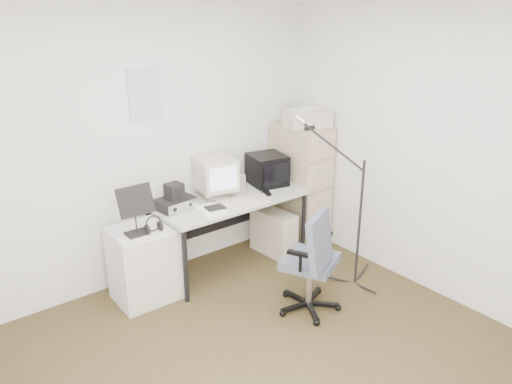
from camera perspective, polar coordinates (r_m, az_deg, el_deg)
floor at (r=3.85m, az=2.49°, el=-19.35°), size 3.60×3.60×0.01m
wall_back at (r=4.63m, az=-12.00°, el=4.90°), size 3.60×0.02×2.50m
wall_right at (r=4.52m, az=20.35°, el=3.69°), size 0.02×3.60×2.50m
wall_calendar at (r=4.50m, az=-12.63°, el=10.96°), size 0.30×0.02×0.44m
filing_cabinet at (r=5.42m, az=5.07°, el=0.94°), size 0.40×0.60×1.30m
printer at (r=5.17m, az=5.87°, el=8.42°), size 0.51×0.41×0.17m
desk at (r=4.95m, az=-2.87°, el=-4.55°), size 1.50×0.70×0.73m
crt_monitor at (r=4.79m, az=-4.64°, el=1.69°), size 0.41×0.42×0.38m
crt_tv at (r=5.12m, az=1.28°, el=2.60°), size 0.41×0.42×0.31m
desk_speaker at (r=5.00m, az=-1.81°, el=1.15°), size 0.10×0.10×0.15m
keyboard at (r=4.68m, az=-1.54°, el=-0.99°), size 0.52×0.32×0.03m
mouse at (r=4.86m, az=1.18°, el=-0.12°), size 0.10×0.13×0.03m
radio_receiver at (r=4.59m, az=-9.21°, el=-1.27°), size 0.36×0.28×0.10m
radio_speaker at (r=4.54m, az=-9.33°, el=0.10°), size 0.16×0.15×0.14m
papers at (r=4.50m, az=-5.11°, el=-2.07°), size 0.25×0.31×0.02m
pc_tower at (r=5.24m, az=2.02°, el=-4.63°), size 0.25×0.51×0.47m
office_chair at (r=4.22m, az=6.21°, el=-7.65°), size 0.73×0.73×0.95m
side_cart at (r=4.52m, az=-12.51°, el=-7.95°), size 0.56×0.45×0.68m
music_stand at (r=4.18m, az=-13.69°, el=-1.99°), size 0.33×0.23×0.44m
headphones at (r=4.26m, az=-11.62°, el=-3.89°), size 0.19×0.19×0.03m
mic_stand at (r=4.56m, az=11.91°, el=-1.46°), size 0.03×0.03×1.58m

